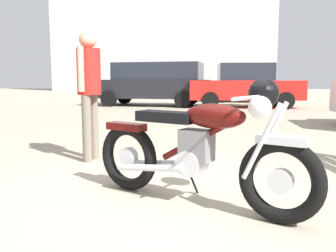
{
  "coord_description": "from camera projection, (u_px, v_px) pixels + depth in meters",
  "views": [
    {
      "loc": [
        0.07,
        -2.94,
        1.04
      ],
      "look_at": [
        -0.22,
        0.57,
        0.59
      ],
      "focal_mm": 37.82,
      "sensor_mm": 36.0,
      "label": 1
    }
  ],
  "objects": [
    {
      "name": "red_hatchback_near",
      "position": [
        154.0,
        83.0,
        14.42
      ],
      "size": [
        4.92,
        2.51,
        1.74
      ],
      "rotation": [
        0.0,
        0.0,
        2.98
      ],
      "color": "black",
      "rests_on": "ground_plane"
    },
    {
      "name": "industrial_building",
      "position": [
        168.0,
        41.0,
        40.04
      ],
      "size": [
        22.22,
        14.16,
        21.26
      ],
      "rotation": [
        0.0,
        0.0,
        -0.02
      ],
      "color": "#B2B2B7",
      "rests_on": "ground_plane"
    },
    {
      "name": "blue_hatchback_right",
      "position": [
        251.0,
        84.0,
        16.91
      ],
      "size": [
        4.44,
        2.49,
        1.67
      ],
      "rotation": [
        0.0,
        0.0,
        2.96
      ],
      "color": "black",
      "rests_on": "ground_plane"
    },
    {
      "name": "vintage_motorcycle",
      "position": [
        202.0,
        147.0,
        2.93
      ],
      "size": [
        1.87,
        1.11,
        1.07
      ],
      "rotation": [
        0.0,
        0.0,
        -0.51
      ],
      "color": "black",
      "rests_on": "ground_plane"
    },
    {
      "name": "bystander",
      "position": [
        89.0,
        82.0,
        4.51
      ],
      "size": [
        0.3,
        0.45,
        1.66
      ],
      "rotation": [
        0.0,
        0.0,
        2.91
      ],
      "color": "#706656",
      "rests_on": "ground_plane"
    },
    {
      "name": "ground_plane",
      "position": [
        188.0,
        202.0,
        3.05
      ],
      "size": [
        80.0,
        80.0,
        0.0
      ],
      "primitive_type": "plane",
      "color": "tan"
    },
    {
      "name": "pale_sedan_back",
      "position": [
        245.0,
        86.0,
        13.58
      ],
      "size": [
        4.23,
        1.97,
        1.67
      ],
      "rotation": [
        0.0,
        0.0,
        0.02
      ],
      "color": "black",
      "rests_on": "ground_plane"
    }
  ]
}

